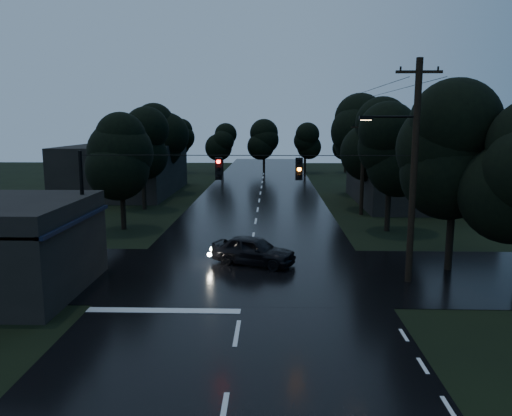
{
  "coord_description": "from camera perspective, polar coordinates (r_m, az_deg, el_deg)",
  "views": [
    {
      "loc": [
        1.19,
        -11.33,
        7.24
      ],
      "look_at": [
        0.4,
        13.24,
        3.03
      ],
      "focal_mm": 35.0,
      "sensor_mm": 36.0,
      "label": 1
    }
  ],
  "objects": [
    {
      "name": "tree_left_a",
      "position": [
        34.91,
        -15.22,
        6.1
      ],
      "size": [
        3.92,
        3.92,
        8.26
      ],
      "color": "black",
      "rests_on": "ground"
    },
    {
      "name": "tree_left_b",
      "position": [
        42.74,
        -12.89,
        7.3
      ],
      "size": [
        4.2,
        4.2,
        8.85
      ],
      "color": "black",
      "rests_on": "ground"
    },
    {
      "name": "tree_left_c",
      "position": [
        52.59,
        -10.78,
        8.19
      ],
      "size": [
        4.48,
        4.48,
        9.44
      ],
      "color": "black",
      "rests_on": "ground"
    },
    {
      "name": "main_road",
      "position": [
        41.97,
        0.19,
        -0.22
      ],
      "size": [
        12.0,
        120.0,
        0.02
      ],
      "primitive_type": "cube",
      "color": "black",
      "rests_on": "ground"
    },
    {
      "name": "building_far_left",
      "position": [
        53.74,
        -14.63,
        4.34
      ],
      "size": [
        10.0,
        16.0,
        5.0
      ],
      "primitive_type": "cube",
      "color": "black",
      "rests_on": "ground"
    },
    {
      "name": "utility_pole_far",
      "position": [
        40.1,
        12.09,
        4.69
      ],
      "size": [
        2.0,
        0.3,
        7.5
      ],
      "color": "black",
      "rests_on": "ground"
    },
    {
      "name": "building_far_right",
      "position": [
        47.37,
        17.55,
        3.16
      ],
      "size": [
        10.0,
        14.0,
        4.4
      ],
      "primitive_type": "cube",
      "color": "black",
      "rests_on": "ground"
    },
    {
      "name": "utility_pole_main",
      "position": [
        23.26,
        17.4,
        4.39
      ],
      "size": [
        3.5,
        0.3,
        10.0
      ],
      "color": "black",
      "rests_on": "ground"
    },
    {
      "name": "tree_right_a",
      "position": [
        34.27,
        15.12,
        6.67
      ],
      "size": [
        4.2,
        4.2,
        8.85
      ],
      "color": "black",
      "rests_on": "ground"
    },
    {
      "name": "tree_right_c",
      "position": [
        52.12,
        11.93,
        8.55
      ],
      "size": [
        4.76,
        4.76,
        10.03
      ],
      "color": "black",
      "rests_on": "ground"
    },
    {
      "name": "cross_street",
      "position": [
        24.45,
        -1.04,
        -7.5
      ],
      "size": [
        60.0,
        9.0,
        0.02
      ],
      "primitive_type": "cube",
      "color": "black",
      "rests_on": "ground"
    },
    {
      "name": "tree_corner_near",
      "position": [
        25.9,
        21.86,
        6.27
      ],
      "size": [
        4.48,
        4.48,
        9.44
      ],
      "color": "black",
      "rests_on": "ground"
    },
    {
      "name": "car",
      "position": [
        25.8,
        -0.29,
        -4.86
      ],
      "size": [
        4.72,
        3.29,
        1.49
      ],
      "primitive_type": "imported",
      "rotation": [
        0.0,
        0.0,
        1.18
      ],
      "color": "black",
      "rests_on": "ground"
    },
    {
      "name": "span_signals",
      "position": [
        22.41,
        0.22,
        4.61
      ],
      "size": [
        15.0,
        0.37,
        1.12
      ],
      "color": "black",
      "rests_on": "ground"
    },
    {
      "name": "anchor_pole_left",
      "position": [
        24.33,
        -19.12,
        -0.86
      ],
      "size": [
        0.18,
        0.18,
        6.0
      ],
      "primitive_type": "cylinder",
      "color": "black",
      "rests_on": "ground"
    },
    {
      "name": "tree_right_b",
      "position": [
        42.19,
        13.46,
        7.76
      ],
      "size": [
        4.48,
        4.48,
        9.44
      ],
      "color": "black",
      "rests_on": "ground"
    }
  ]
}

